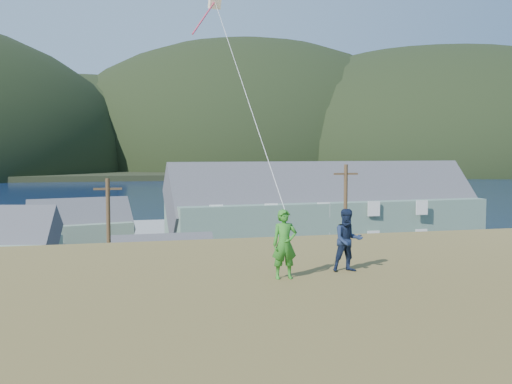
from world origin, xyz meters
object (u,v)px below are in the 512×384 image
(kite_flyer_green, at_px, (285,244))
(kite_flyer_navy, at_px, (348,240))
(lodge, at_px, (327,211))
(wharf, at_px, (93,232))
(shed_white, at_px, (163,272))
(shed_palegreen_far, at_px, (81,228))

(kite_flyer_green, xyz_separation_m, kite_flyer_navy, (1.80, 0.40, -0.03))
(lodge, relative_size, kite_flyer_navy, 20.12)
(wharf, relative_size, shed_white, 3.61)
(kite_flyer_navy, bearing_deg, shed_white, 99.55)
(kite_flyer_navy, bearing_deg, wharf, 101.44)
(lodge, bearing_deg, shed_palegreen_far, 161.81)
(lodge, relative_size, shed_palegreen_far, 2.93)
(shed_palegreen_far, bearing_deg, kite_flyer_navy, -91.46)
(kite_flyer_navy, bearing_deg, kite_flyer_green, -164.67)
(wharf, height_order, kite_flyer_green, kite_flyer_green)
(lodge, xyz_separation_m, shed_palegreen_far, (-24.15, 5.97, -1.73))
(wharf, bearing_deg, shed_palegreen_far, -93.01)
(shed_white, bearing_deg, lodge, 39.66)
(lodge, distance_m, shed_palegreen_far, 24.94)
(shed_palegreen_far, height_order, kite_flyer_navy, kite_flyer_navy)
(wharf, distance_m, shed_palegreen_far, 12.60)
(shed_palegreen_far, relative_size, kite_flyer_navy, 6.86)
(wharf, bearing_deg, lodge, -38.03)
(lodge, height_order, kite_flyer_navy, lodge)
(shed_white, xyz_separation_m, kite_flyer_green, (1.13, -25.18, 5.86))
(shed_white, relative_size, kite_flyer_green, 4.30)
(kite_flyer_green, bearing_deg, wharf, 98.63)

